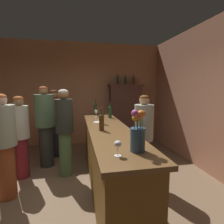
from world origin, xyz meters
name	(u,v)px	position (x,y,z in m)	size (l,w,h in m)	color
floor	(80,204)	(0.00, 0.00, 0.00)	(7.55, 7.55, 0.00)	brown
wall_back	(77,94)	(0.00, 2.97, 1.49)	(5.12, 0.12, 2.98)	#B67B55
bar_counter	(108,157)	(0.47, 0.37, 0.53)	(0.64, 3.11, 1.06)	brown
display_cabinet	(125,113)	(1.42, 2.69, 0.93)	(1.01, 0.38, 1.79)	#4D2F28
wine_bottle_merlot	(102,117)	(0.42, 0.58, 1.18)	(0.07, 0.07, 0.29)	#1E3D20
wine_bottle_syrah	(102,121)	(0.34, 0.12, 1.20)	(0.07, 0.07, 0.32)	#472C13
wine_bottle_pinot	(110,111)	(0.67, 1.17, 1.20)	(0.07, 0.07, 0.33)	#1D3B1F
wine_bottle_malbec	(95,108)	(0.41, 1.61, 1.21)	(0.07, 0.07, 0.35)	#1C3218
wine_glass_front	(118,145)	(0.35, -0.88, 1.17)	(0.07, 0.07, 0.15)	white
wine_glass_mid	(96,112)	(0.40, 1.34, 1.17)	(0.07, 0.07, 0.15)	white
flower_arrangement	(138,134)	(0.57, -0.80, 1.24)	(0.16, 0.15, 0.43)	#2E4966
cheese_plate	(99,122)	(0.37, 0.72, 1.07)	(0.19, 0.19, 0.01)	white
display_bottle_left	(118,79)	(1.18, 2.69, 1.92)	(0.06, 0.06, 0.30)	#193625
display_bottle_midleft	(125,80)	(1.42, 2.69, 1.90)	(0.06, 0.06, 0.28)	#153521
display_bottle_center	(134,80)	(1.67, 2.69, 1.91)	(0.07, 0.07, 0.29)	#49311F
patron_redhead	(21,133)	(-1.04, 1.02, 0.85)	(0.31, 0.31, 1.54)	maroon
patron_in_navy	(45,124)	(-0.68, 1.46, 0.93)	(0.40, 0.40, 1.72)	#2D302E
patron_by_cabinet	(4,143)	(-1.08, 0.38, 0.88)	(0.35, 0.35, 1.61)	brown
patron_tall	(65,129)	(-0.25, 0.96, 0.92)	(0.33, 0.33, 1.66)	#4B6E44
patron_in_grey	(55,120)	(-0.53, 2.00, 0.90)	(0.37, 0.37, 1.64)	#24242E
bartender	(143,136)	(1.12, 0.40, 0.86)	(0.33, 0.33, 1.57)	brown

